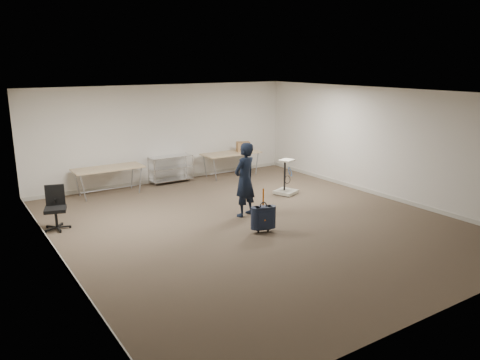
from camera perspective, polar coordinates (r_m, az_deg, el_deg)
ground at (r=10.24m, az=1.64°, el=-5.28°), size 9.00×9.00×0.00m
room_shell at (r=11.33m, az=-2.34°, el=-3.08°), size 8.00×9.00×9.00m
folding_table_left at (r=12.71m, az=-15.77°, el=1.23°), size 1.80×0.75×0.73m
folding_table_right at (r=14.26m, az=-1.08°, el=3.14°), size 1.80×0.75×0.73m
wire_shelf at (r=13.65m, az=-8.42°, el=1.46°), size 1.22×0.47×0.80m
person at (r=10.50m, az=0.58°, el=0.04°), size 0.71×0.57×1.69m
suitcase at (r=9.61m, az=2.85°, el=-4.61°), size 0.38×0.29×0.93m
office_chair at (r=10.56m, az=-21.49°, el=-4.11°), size 0.55×0.55×0.92m
equipment_cart at (r=12.44m, az=5.65°, el=-0.62°), size 0.66×0.66×0.94m
cardboard_box at (r=14.46m, az=0.39°, el=4.09°), size 0.47×0.42×0.29m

